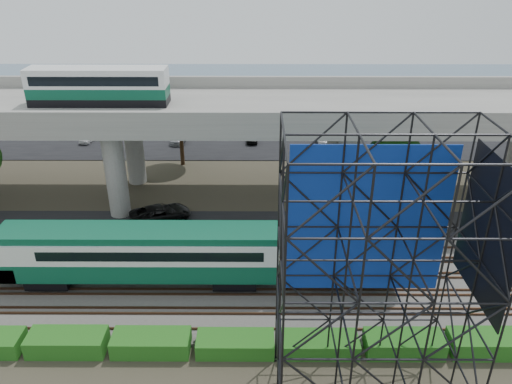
{
  "coord_description": "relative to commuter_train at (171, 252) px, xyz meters",
  "views": [
    {
      "loc": [
        2.32,
        -26.82,
        21.77
      ],
      "look_at": [
        2.18,
        6.0,
        5.51
      ],
      "focal_mm": 35.0,
      "sensor_mm": 36.0,
      "label": 1
    }
  ],
  "objects": [
    {
      "name": "commuter_train",
      "position": [
        0.0,
        0.0,
        0.0
      ],
      "size": [
        29.3,
        3.06,
        4.3
      ],
      "color": "black",
      "rests_on": "rail_tracks"
    },
    {
      "name": "ground",
      "position": [
        3.66,
        -2.0,
        -2.88
      ],
      "size": [
        140.0,
        140.0,
        0.0
      ],
      "primitive_type": "plane",
      "color": "#474233",
      "rests_on": "ground"
    },
    {
      "name": "parked_cars",
      "position": [
        4.93,
        31.79,
        -2.21
      ],
      "size": [
        38.53,
        9.62,
        1.28
      ],
      "color": "white",
      "rests_on": "parking_lot"
    },
    {
      "name": "overpass",
      "position": [
        2.82,
        14.0,
        5.33
      ],
      "size": [
        80.0,
        12.0,
        12.4
      ],
      "color": "#9E9B93",
      "rests_on": "ground"
    },
    {
      "name": "rail_tracks",
      "position": [
        3.66,
        -0.0,
        -2.6
      ],
      "size": [
        90.0,
        9.52,
        0.16
      ],
      "color": "#472D1E",
      "rests_on": "ballast_bed"
    },
    {
      "name": "harbor_water",
      "position": [
        3.66,
        54.0,
        -2.87
      ],
      "size": [
        140.0,
        40.0,
        0.03
      ],
      "primitive_type": "cube",
      "color": "slate",
      "rests_on": "ground"
    },
    {
      "name": "suv",
      "position": [
        -2.52,
        9.25,
        -2.07
      ],
      "size": [
        5.76,
        4.18,
        1.46
      ],
      "primitive_type": "imported",
      "rotation": [
        0.0,
        0.0,
        1.95
      ],
      "color": "black",
      "rests_on": "service_road"
    },
    {
      "name": "ballast_bed",
      "position": [
        3.66,
        0.0,
        -2.78
      ],
      "size": [
        90.0,
        12.0,
        0.2
      ],
      "primitive_type": "cube",
      "color": "slate",
      "rests_on": "ground"
    },
    {
      "name": "hedge_strip",
      "position": [
        4.67,
        -6.3,
        -2.32
      ],
      "size": [
        34.6,
        1.8,
        1.2
      ],
      "color": "#125114",
      "rests_on": "ground"
    },
    {
      "name": "scaffold_tower",
      "position": [
        11.55,
        -9.98,
        4.59
      ],
      "size": [
        9.36,
        6.36,
        15.0
      ],
      "color": "black",
      "rests_on": "ground"
    },
    {
      "name": "trees",
      "position": [
        -1.0,
        14.17,
        2.69
      ],
      "size": [
        40.94,
        16.94,
        7.69
      ],
      "color": "#382314",
      "rests_on": "ground"
    },
    {
      "name": "service_road",
      "position": [
        3.66,
        8.5,
        -2.84
      ],
      "size": [
        90.0,
        5.0,
        0.08
      ],
      "primitive_type": "cube",
      "color": "black",
      "rests_on": "ground"
    },
    {
      "name": "parking_lot",
      "position": [
        3.66,
        32.0,
        -2.84
      ],
      "size": [
        90.0,
        18.0,
        0.08
      ],
      "primitive_type": "cube",
      "color": "black",
      "rests_on": "ground"
    }
  ]
}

